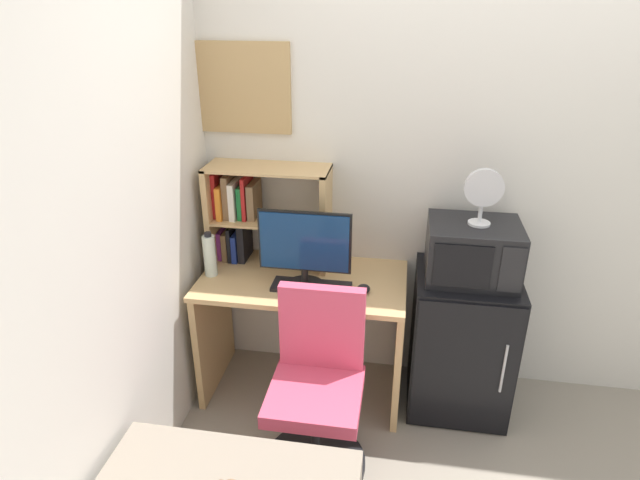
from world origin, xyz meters
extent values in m
cube|color=silver|center=(0.40, 0.02, 1.30)|extent=(6.40, 0.04, 2.60)
cube|color=silver|center=(-1.62, -1.60, 1.30)|extent=(0.04, 4.40, 2.60)
cube|color=tan|center=(-0.99, -0.31, 0.74)|extent=(1.12, 0.61, 0.03)
cube|color=tan|center=(-1.53, -0.31, 0.36)|extent=(0.04, 0.55, 0.72)
cube|color=tan|center=(-0.45, -0.31, 0.36)|extent=(0.04, 0.55, 0.72)
cube|color=tan|center=(-1.53, -0.13, 1.03)|extent=(0.03, 0.26, 0.56)
cube|color=tan|center=(-0.89, -0.13, 1.03)|extent=(0.03, 0.26, 0.56)
cube|color=tan|center=(-1.21, -0.13, 1.31)|extent=(0.67, 0.26, 0.01)
cube|color=tan|center=(-1.21, -0.13, 1.01)|extent=(0.61, 0.26, 0.01)
cube|color=purple|center=(-1.51, -0.10, 0.83)|extent=(0.02, 0.16, 0.17)
cube|color=brown|center=(-1.47, -0.11, 0.83)|extent=(0.03, 0.18, 0.17)
cube|color=black|center=(-1.44, -0.11, 0.85)|extent=(0.02, 0.19, 0.20)
cube|color=navy|center=(-1.41, -0.11, 0.83)|extent=(0.03, 0.19, 0.16)
cube|color=black|center=(-1.37, -0.11, 0.86)|extent=(0.04, 0.18, 0.22)
cube|color=#B21E1E|center=(-1.51, -0.11, 1.14)|extent=(0.02, 0.18, 0.25)
cube|color=orange|center=(-1.48, -0.12, 1.11)|extent=(0.03, 0.21, 0.19)
cube|color=brown|center=(-1.44, -0.11, 1.14)|extent=(0.04, 0.19, 0.24)
cube|color=silver|center=(-1.40, -0.11, 1.12)|extent=(0.03, 0.21, 0.21)
cube|color=#197233|center=(-1.37, -0.11, 1.11)|extent=(0.02, 0.18, 0.19)
cube|color=#B21E1E|center=(-1.34, -0.11, 1.14)|extent=(0.02, 0.19, 0.24)
cube|color=brown|center=(-1.30, -0.11, 1.11)|extent=(0.04, 0.18, 0.20)
cylinder|color=black|center=(-0.96, -0.40, 0.76)|extent=(0.21, 0.21, 0.02)
cylinder|color=black|center=(-0.96, -0.40, 0.81)|extent=(0.04, 0.04, 0.09)
cube|color=black|center=(-0.96, -0.39, 1.01)|extent=(0.48, 0.01, 0.33)
cube|color=navy|center=(-0.96, -0.40, 1.01)|extent=(0.46, 0.02, 0.30)
cube|color=black|center=(-0.93, -0.41, 0.76)|extent=(0.41, 0.14, 0.02)
ellipsoid|color=black|center=(-0.65, -0.40, 0.77)|extent=(0.07, 0.08, 0.04)
cylinder|color=silver|center=(-1.50, -0.35, 0.87)|extent=(0.07, 0.07, 0.23)
cylinder|color=black|center=(-1.50, -0.35, 0.99)|extent=(0.04, 0.04, 0.02)
cube|color=black|center=(-0.12, -0.26, 0.41)|extent=(0.53, 0.50, 0.81)
cube|color=black|center=(-0.12, -0.52, 0.41)|extent=(0.51, 0.01, 0.78)
cylinder|color=#B2B2B7|center=(0.07, -0.53, 0.45)|extent=(0.01, 0.01, 0.29)
cube|color=black|center=(-0.12, -0.26, 0.96)|extent=(0.46, 0.37, 0.30)
cube|color=black|center=(-0.18, -0.45, 0.96)|extent=(0.28, 0.01, 0.23)
cube|color=black|center=(0.05, -0.45, 0.96)|extent=(0.11, 0.01, 0.24)
cylinder|color=silver|center=(-0.10, -0.26, 1.12)|extent=(0.11, 0.11, 0.01)
cylinder|color=silver|center=(-0.10, -0.26, 1.17)|extent=(0.02, 0.02, 0.09)
cylinder|color=silver|center=(-0.10, -0.27, 1.31)|extent=(0.19, 0.03, 0.19)
cylinder|color=black|center=(-0.83, -0.87, 0.02)|extent=(0.50, 0.50, 0.04)
cylinder|color=black|center=(-0.83, -0.87, 0.22)|extent=(0.04, 0.04, 0.40)
cube|color=#D84766|center=(-0.83, -0.87, 0.44)|extent=(0.43, 0.43, 0.07)
cube|color=#D84766|center=(-0.83, -0.67, 0.69)|extent=(0.41, 0.06, 0.44)
cube|color=tan|center=(-1.49, -0.01, 1.70)|extent=(0.78, 0.02, 0.47)
camera|label=1|loc=(-0.49, -2.80, 2.14)|focal=29.90mm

